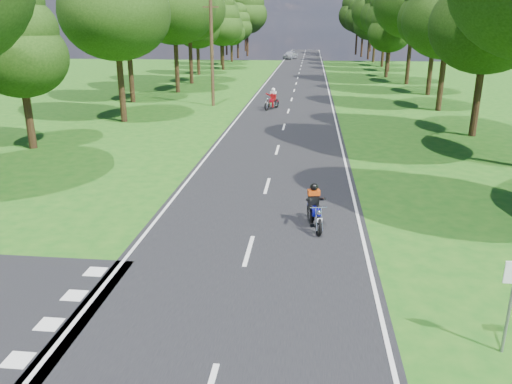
# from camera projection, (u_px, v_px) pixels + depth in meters

# --- Properties ---
(ground) EXTENTS (160.00, 160.00, 0.00)m
(ground) POSITION_uv_depth(u_px,v_px,m) (239.00, 286.00, 12.25)
(ground) COLOR #185413
(ground) RESTS_ON ground
(main_road) EXTENTS (7.00, 140.00, 0.02)m
(main_road) POSITION_uv_depth(u_px,v_px,m) (298.00, 78.00, 59.34)
(main_road) COLOR black
(main_road) RESTS_ON ground
(road_markings) EXTENTS (7.40, 140.00, 0.01)m
(road_markings) POSITION_uv_depth(u_px,v_px,m) (296.00, 79.00, 57.58)
(road_markings) COLOR silver
(road_markings) RESTS_ON main_road
(treeline) EXTENTS (40.00, 115.35, 14.78)m
(treeline) POSITION_uv_depth(u_px,v_px,m) (312.00, 7.00, 66.03)
(treeline) COLOR black
(treeline) RESTS_ON ground
(telegraph_pole) EXTENTS (1.20, 0.26, 8.00)m
(telegraph_pole) POSITION_uv_depth(u_px,v_px,m) (212.00, 52.00, 37.93)
(telegraph_pole) COLOR #382616
(telegraph_pole) RESTS_ON ground
(rider_near_blue) EXTENTS (0.88, 1.74, 1.39)m
(rider_near_blue) POSITION_uv_depth(u_px,v_px,m) (315.00, 206.00, 15.58)
(rider_near_blue) COLOR #0C0F8C
(rider_near_blue) RESTS_ON main_road
(rider_far_red) EXTENTS (1.32, 1.98, 1.57)m
(rider_far_red) POSITION_uv_depth(u_px,v_px,m) (272.00, 99.00, 37.30)
(rider_far_red) COLOR #AD0D22
(rider_far_red) RESTS_ON main_road
(distant_car) EXTENTS (3.06, 4.63, 1.46)m
(distant_car) POSITION_uv_depth(u_px,v_px,m) (291.00, 55.00, 91.04)
(distant_car) COLOR silver
(distant_car) RESTS_ON main_road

